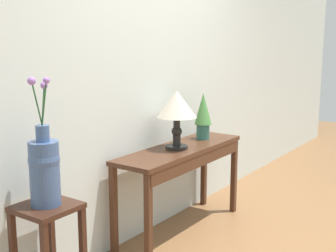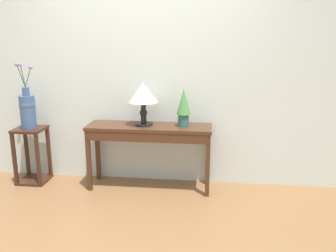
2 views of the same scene
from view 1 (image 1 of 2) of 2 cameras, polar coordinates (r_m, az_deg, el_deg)
name	(u,v)px [view 1 (image 1 of 2)]	position (r m, az deg, el deg)	size (l,w,h in m)	color
back_wall_with_art	(148,62)	(3.71, -2.52, 8.01)	(9.00, 0.10, 2.80)	silver
console_table	(183,159)	(3.70, 1.92, -4.21)	(1.35, 0.39, 0.72)	#472819
table_lamp	(177,107)	(3.58, 1.11, 2.39)	(0.32, 0.32, 0.47)	black
potted_plant_on_console	(203,114)	(3.96, 4.43, 1.54)	(0.15, 0.15, 0.41)	#2D665B
flower_vase_tall	(44,166)	(2.65, -15.26, -4.92)	(0.18, 0.18, 0.74)	#3D5684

